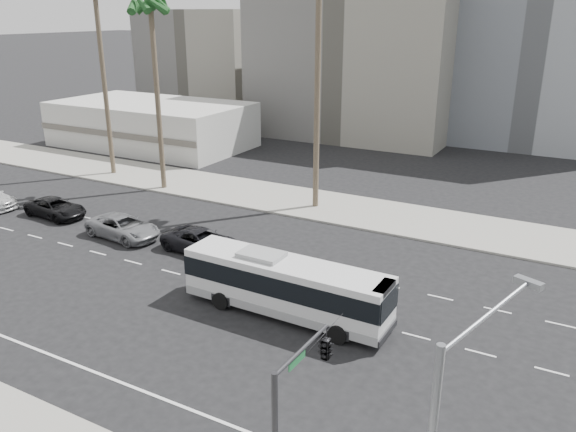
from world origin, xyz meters
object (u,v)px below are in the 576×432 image
Objects in this scene: car_a at (201,241)px; car_c at (56,208)px; palm_mid at (151,9)px; traffic_signal at (321,354)px; city_bus at (286,285)px; car_b at (123,227)px.

car_a is 1.07× the size of car_c.
traffic_signal is at bearing -41.59° from palm_mid.
city_bus reaches higher than car_c.
car_a is at bearing 153.57° from city_bus.
palm_mid reaches higher than car_c.
car_c is at bearing 93.36° from car_a.
car_b is 0.34× the size of palm_mid.
car_a is 0.99× the size of car_b.
city_bus is at bearing -98.69° from car_c.
traffic_signal is (6.20, -9.00, 3.06)m from city_bus.
city_bus is 2.16× the size of car_c.
traffic_signal is (28.65, -13.70, 4.01)m from car_c.
palm_mid is (-26.22, 23.27, 10.19)m from traffic_signal.
traffic_signal is (21.10, -12.97, 3.95)m from car_b.
traffic_signal is at bearing -116.69° from car_b.
city_bus is at bearing -100.01° from car_b.
city_bus is at bearing -113.15° from car_a.
city_bus is at bearing 126.85° from traffic_signal.
car_b reaches higher than car_a.
traffic_signal is at bearing -112.43° from car_c.
city_bus is 22.95m from car_c.
traffic_signal is 0.34× the size of palm_mid.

